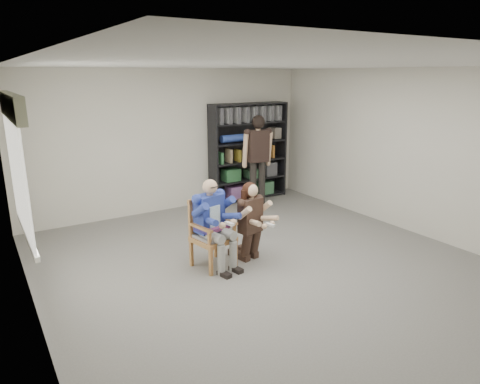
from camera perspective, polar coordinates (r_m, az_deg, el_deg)
room_shell at (r=5.69m, az=4.93°, el=2.32°), size 6.00×7.00×2.80m
floor at (r=6.16m, az=4.63°, el=-10.47°), size 6.00×7.00×0.01m
window_left at (r=5.53m, az=-27.39°, el=2.71°), size 0.16×2.00×1.75m
armchair at (r=6.11m, az=-3.61°, el=-5.55°), size 0.68×0.66×1.00m
seated_man at (r=6.06m, az=-3.64°, el=-4.23°), size 0.70×0.87×1.30m
kneeling_woman at (r=6.27m, az=1.58°, el=-4.07°), size 0.65×0.88×1.19m
bookshelf at (r=9.35m, az=1.14°, el=5.34°), size 1.80×0.38×2.10m
standing_man at (r=8.65m, az=2.36°, el=3.84°), size 0.63×0.42×1.90m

